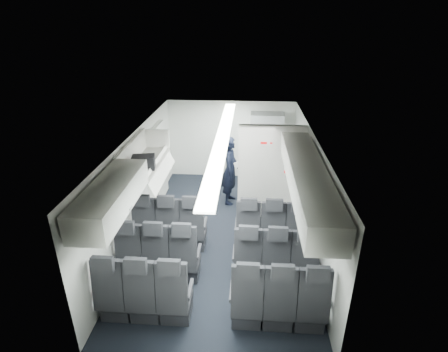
# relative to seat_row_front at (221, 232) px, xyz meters

# --- Properties ---
(cabin_shell) EXTENTS (3.41, 6.01, 2.16)m
(cabin_shell) POSITION_rel_seat_row_front_xyz_m (0.00, 0.53, 0.72)
(cabin_shell) COLOR black
(cabin_shell) RESTS_ON ground
(seat_row_front) EXTENTS (3.33, 0.56, 1.24)m
(seat_row_front) POSITION_rel_seat_row_front_xyz_m (0.00, 0.00, 0.00)
(seat_row_front) COLOR black
(seat_row_front) RESTS_ON cabin_shell
(seat_row_mid) EXTENTS (3.33, 0.56, 1.24)m
(seat_row_mid) POSITION_rel_seat_row_front_xyz_m (0.00, -0.90, 0.00)
(seat_row_mid) COLOR black
(seat_row_mid) RESTS_ON cabin_shell
(seat_row_rear) EXTENTS (3.33, 0.56, 1.24)m
(seat_row_rear) POSITION_rel_seat_row_front_xyz_m (0.00, -1.80, 0.00)
(seat_row_rear) COLOR black
(seat_row_rear) RESTS_ON cabin_shell
(overhead_bin_left_rear) EXTENTS (0.53, 1.80, 0.40)m
(overhead_bin_left_rear) POSITION_rel_seat_row_front_xyz_m (-1.40, -1.47, 1.46)
(overhead_bin_left_rear) COLOR white
(overhead_bin_left_rear) RESTS_ON cabin_shell
(overhead_bin_left_front_open) EXTENTS (0.64, 1.70, 0.72)m
(overhead_bin_left_front_open) POSITION_rel_seat_row_front_xyz_m (-1.44, 0.28, 1.33)
(overhead_bin_left_front_open) COLOR #9E9E93
(overhead_bin_left_front_open) RESTS_ON cabin_shell
(overhead_bin_right_rear) EXTENTS (0.53, 1.80, 0.40)m
(overhead_bin_right_rear) POSITION_rel_seat_row_front_xyz_m (1.40, -1.47, 1.46)
(overhead_bin_right_rear) COLOR white
(overhead_bin_right_rear) RESTS_ON cabin_shell
(overhead_bin_right_front) EXTENTS (0.53, 1.70, 0.40)m
(overhead_bin_right_front) POSITION_rel_seat_row_front_xyz_m (1.40, 0.28, 1.46)
(overhead_bin_right_front) COLOR white
(overhead_bin_right_front) RESTS_ON cabin_shell
(bulkhead_partition) EXTENTS (1.40, 0.15, 2.13)m
(bulkhead_partition) POSITION_rel_seat_row_front_xyz_m (0.98, 1.33, 0.67)
(bulkhead_partition) COLOR silver
(bulkhead_partition) RESTS_ON cabin_shell
(galley_unit) EXTENTS (0.85, 0.52, 1.90)m
(galley_unit) POSITION_rel_seat_row_front_xyz_m (0.95, 3.25, 0.55)
(galley_unit) COLOR #939399
(galley_unit) RESTS_ON cabin_shell
(boarding_door) EXTENTS (0.12, 1.27, 1.86)m
(boarding_door) POSITION_rel_seat_row_front_xyz_m (-1.64, 2.09, 0.55)
(boarding_door) COLOR silver
(boarding_door) RESTS_ON cabin_shell
(flight_attendant) EXTENTS (0.46, 0.65, 1.67)m
(flight_attendant) POSITION_rel_seat_row_front_xyz_m (0.07, 1.97, 0.43)
(flight_attendant) COLOR black
(flight_attendant) RESTS_ON ground
(carry_on_bag) EXTENTS (0.44, 0.34, 0.24)m
(carry_on_bag) POSITION_rel_seat_row_front_xyz_m (-1.36, -0.02, 1.40)
(carry_on_bag) COLOR black
(carry_on_bag) RESTS_ON overhead_bin_left_front_open
(papers) EXTENTS (0.19, 0.11, 0.14)m
(papers) POSITION_rel_seat_row_front_xyz_m (0.26, 1.92, 0.61)
(papers) COLOR white
(papers) RESTS_ON flight_attendant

